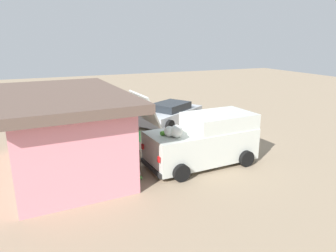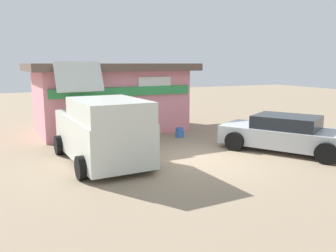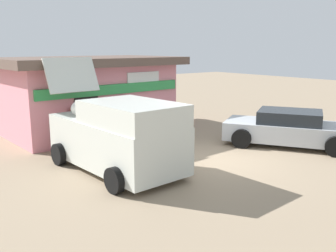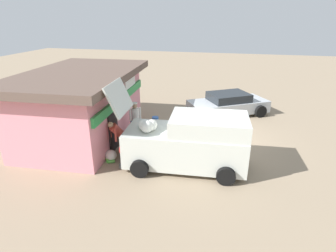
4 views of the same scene
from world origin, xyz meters
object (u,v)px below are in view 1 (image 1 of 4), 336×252
parked_sedan (171,113)px  paint_bucket (123,139)px  customer_bending (132,150)px  delivery_van (204,140)px  vendor_standing (123,135)px  storefront_bar (65,130)px  unloaded_banana_pile (133,174)px

parked_sedan → paint_bucket: size_ratio=11.92×
customer_bending → paint_bucket: size_ratio=3.76×
delivery_van → vendor_standing: 3.45m
parked_sedan → paint_bucket: (-2.33, 3.59, -0.40)m
storefront_bar → parked_sedan: (4.48, -6.35, -0.95)m
storefront_bar → delivery_van: (-1.65, -5.09, -0.55)m
parked_sedan → delivery_van: bearing=168.4°
parked_sedan → customer_bending: 7.17m
delivery_van → parked_sedan: bearing=-11.6°
delivery_van → parked_sedan: delivery_van is taller
vendor_standing → delivery_van: bearing=-126.8°
customer_bending → paint_bucket: 3.62m
customer_bending → unloaded_banana_pile: bearing=165.5°
storefront_bar → vendor_standing: 2.44m
storefront_bar → parked_sedan: bearing=-54.8°
storefront_bar → customer_bending: size_ratio=4.95×
delivery_van → paint_bucket: delivery_van is taller
unloaded_banana_pile → delivery_van: bearing=-85.8°
paint_bucket → unloaded_banana_pile: bearing=170.3°
customer_bending → vendor_standing: bearing=-3.7°
storefront_bar → unloaded_banana_pile: (-1.87, -2.08, -1.39)m
customer_bending → parked_sedan: bearing=-35.3°
delivery_van → unloaded_banana_pile: size_ratio=6.72×
storefront_bar → vendor_standing: (0.42, -2.32, -0.61)m
delivery_van → paint_bucket: size_ratio=12.60×
parked_sedan → unloaded_banana_pile: (-6.35, 4.27, -0.43)m
parked_sedan → customer_bending: size_ratio=3.17×
storefront_bar → delivery_van: delivery_van is taller
storefront_bar → unloaded_banana_pile: size_ratio=9.92×
storefront_bar → parked_sedan: size_ratio=1.56×
paint_bucket → customer_bending: bearing=171.1°
storefront_bar → customer_bending: 2.68m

